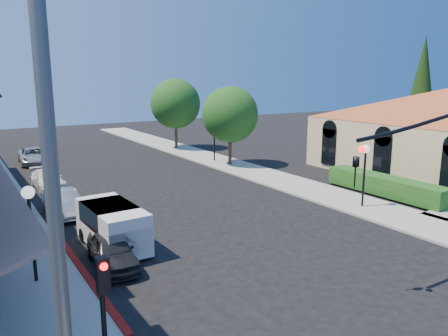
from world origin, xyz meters
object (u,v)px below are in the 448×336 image
conifer_far (422,86)px  lamppost_right_near (365,160)px  lamppost_left_near (30,210)px  parked_car_c (48,179)px  secondary_signal (103,298)px  lamppost_right_far (214,130)px  street_tree_a (230,115)px  street_tree_b (175,104)px  parked_car_b (64,203)px  parked_car_a (112,250)px  parked_car_d (34,156)px  white_van (113,224)px  cobra_streetlight (84,225)px

conifer_far → lamppost_right_near: conifer_far is taller
lamppost_left_near → parked_car_c: lamppost_left_near is taller
secondary_signal → lamppost_right_far: (16.50, 22.59, 0.42)m
street_tree_a → street_tree_b: (0.00, 10.00, 0.35)m
secondary_signal → parked_car_b: 14.48m
street_tree_b → lamppost_right_far: bearing=-92.1°
parked_car_a → conifer_far: bearing=22.4°
conifer_far → parked_car_d: 35.88m
street_tree_b → parked_car_b: size_ratio=1.77×
street_tree_a → white_van: (-13.92, -12.29, -3.11)m
lamppost_right_near → parked_car_b: bearing=152.0°
white_van → parked_car_a: white_van is taller
street_tree_b → lamppost_right_near: 24.07m
street_tree_a → street_tree_b: size_ratio=0.92×
conifer_far → parked_car_d: bearing=157.8°
lamppost_left_near → parked_car_b: size_ratio=0.90×
street_tree_a → parked_car_c: (-14.23, 0.10, -3.61)m
street_tree_a → lamppost_right_far: size_ratio=1.82×
parked_car_c → white_van: bearing=-90.4°
lamppost_right_far → white_van: 19.81m
lamppost_left_near → parked_car_a: 3.47m
cobra_streetlight → lamppost_right_near: 20.44m
parked_car_c → street_tree_a: bearing=-2.3°
white_van → parked_car_c: bearing=91.5°
lamppost_left_near → street_tree_b: bearing=54.2°
parked_car_a → parked_car_d: (0.94, 23.38, 0.03)m
white_van → parked_car_a: 1.87m
conifer_far → parked_car_b: (-33.82, -2.37, -5.71)m
lamppost_left_near → lamppost_right_far: same height
parked_car_d → secondary_signal: bearing=-92.6°
lamppost_right_far → parked_car_c: size_ratio=0.88×
parked_car_d → lamppost_right_near: bearing=-56.9°
conifer_far → lamppost_right_far: (-19.50, 6.00, -3.62)m
street_tree_a → white_van: street_tree_a is taller
parked_car_c → street_tree_b: bearing=32.9°
secondary_signal → lamppost_right_near: (16.50, 6.59, 0.42)m
conifer_far → parked_car_a: conifer_far is taller
street_tree_b → lamppost_left_near: street_tree_b is taller
parked_car_a → parked_car_c: bearing=94.7°
lamppost_left_near → parked_car_c: (3.07, 14.10, -2.15)m
street_tree_a → parked_car_d: bearing=145.4°
secondary_signal → cobra_streetlight: bearing=-108.6°
street_tree_a → parked_car_a: size_ratio=1.74×
street_tree_b → street_tree_a: bearing=-90.0°
cobra_streetlight → parked_car_c: bearing=81.2°
lamppost_right_near → lamppost_right_far: (0.00, 16.00, 0.00)m
lamppost_left_near → street_tree_a: bearing=39.0°
street_tree_b → secondary_signal: (-16.80, -30.59, -2.23)m
white_van → parked_car_a: size_ratio=1.16×
conifer_far → parked_car_c: (-33.43, 4.10, -5.77)m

